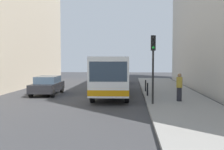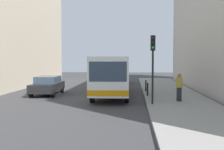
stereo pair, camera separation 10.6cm
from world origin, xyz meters
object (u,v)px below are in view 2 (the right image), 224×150
at_px(traffic_light, 153,56).
at_px(bollard_near, 148,89).
at_px(car_behind_bus, 118,77).
at_px(car_beside_bus, 48,85).
at_px(bus, 112,73).
at_px(bollard_mid, 146,86).
at_px(pedestrian_near_signal, 179,87).

height_order(traffic_light, bollard_near, traffic_light).
bearing_deg(car_behind_bus, car_beside_bus, 66.42).
distance_m(bus, bollard_near, 3.35).
xyz_separation_m(car_beside_bus, bollard_mid, (7.87, 1.66, -0.16)).
relative_size(car_beside_bus, car_behind_bus, 1.00).
height_order(car_behind_bus, pedestrian_near_signal, pedestrian_near_signal).
bearing_deg(pedestrian_near_signal, car_behind_bus, 54.78).
distance_m(bus, bollard_mid, 3.17).
bearing_deg(car_behind_bus, bus, 92.65).
bearing_deg(car_behind_bus, bollard_mid, 109.88).
height_order(traffic_light, pedestrian_near_signal, traffic_light).
bearing_deg(traffic_light, bollard_near, 91.55).
distance_m(traffic_light, pedestrian_near_signal, 2.93).
bearing_deg(car_beside_bus, traffic_light, 147.11).
bearing_deg(bollard_mid, bus, -156.54).
relative_size(car_behind_bus, pedestrian_near_signal, 2.50).
relative_size(bus, pedestrian_near_signal, 6.21).
xyz_separation_m(bus, bollard_near, (2.73, -1.61, -1.10)).
distance_m(car_beside_bus, pedestrian_near_signal, 10.39).
distance_m(car_behind_bus, traffic_light, 15.71).
relative_size(bus, traffic_light, 2.70).
bearing_deg(pedestrian_near_signal, car_beside_bus, 106.29).
bearing_deg(bollard_near, car_behind_bus, 103.43).
distance_m(bollard_mid, pedestrian_near_signal, 5.58).
xyz_separation_m(traffic_light, bollard_near, (-0.10, 3.69, -2.38)).
xyz_separation_m(bus, bollard_mid, (2.73, 1.18, -1.10)).
xyz_separation_m(car_beside_bus, pedestrian_near_signal, (9.75, -3.58, 0.26)).
relative_size(bus, bollard_mid, 11.67).
xyz_separation_m(car_behind_bus, bollard_near, (2.77, -11.59, -0.16)).
distance_m(car_beside_bus, car_behind_bus, 11.64).
height_order(car_beside_bus, pedestrian_near_signal, pedestrian_near_signal).
bearing_deg(bollard_mid, traffic_light, -89.12).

